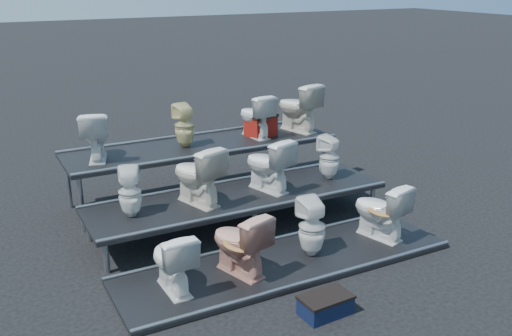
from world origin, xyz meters
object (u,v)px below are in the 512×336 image
toilet_6 (268,164)px  toilet_9 (184,126)px  red_crate (261,126)px  toilet_2 (312,227)px  toilet_5 (197,175)px  toilet_1 (239,242)px  toilet_11 (298,107)px  toilet_7 (329,157)px  toilet_3 (380,210)px  toilet_8 (95,135)px  toilet_4 (130,192)px  step_stool (325,306)px  toilet_10 (255,116)px  toilet_0 (172,260)px

toilet_6 → toilet_9: toilet_9 is taller
toilet_9 → red_crate: toilet_9 is taller
toilet_2 → toilet_6: toilet_6 is taller
toilet_2 → toilet_5: size_ratio=0.91×
toilet_1 → toilet_6: size_ratio=1.01×
toilet_5 → toilet_11: 2.72m
toilet_5 → toilet_7: size_ratio=1.23×
toilet_2 → toilet_11: 3.06m
toilet_3 → toilet_8: size_ratio=1.08×
toilet_4 → toilet_8: bearing=-71.4°
toilet_4 → toilet_9: toilet_9 is taller
toilet_8 → red_crate: 2.67m
toilet_8 → step_stool: (1.43, -3.71, -1.12)m
toilet_1 → toilet_11: bearing=-149.3°
toilet_1 → toilet_10: size_ratio=1.10×
toilet_4 → red_crate: red_crate is taller
toilet_2 → toilet_4: (-1.88, 1.30, 0.35)m
toilet_11 → toilet_0: bearing=25.8°
toilet_3 → toilet_6: (-0.97, 1.30, 0.40)m
toilet_3 → toilet_4: 3.23m
toilet_0 → step_stool: bearing=137.5°
toilet_5 → toilet_11: bearing=-167.9°
toilet_5 → step_stool: bearing=83.3°
toilet_8 → toilet_9: size_ratio=1.06×
toilet_6 → toilet_3: bearing=111.0°
toilet_5 → toilet_8: bearing=-69.2°
toilet_10 → toilet_11: size_ratio=0.86×
toilet_2 → toilet_8: size_ratio=1.04×
toilet_10 → toilet_11: bearing=174.3°
toilet_9 → toilet_2: bearing=98.3°
toilet_4 → toilet_8: (-0.09, 1.30, 0.43)m
toilet_9 → toilet_11: toilet_11 is taller
toilet_9 → toilet_10: toilet_10 is taller
toilet_5 → toilet_4: bearing=-16.8°
toilet_4 → toilet_7: (3.02, 0.00, 0.01)m
toilet_6 → toilet_9: 1.53m
toilet_0 → toilet_3: size_ratio=0.94×
toilet_8 → toilet_11: toilet_11 is taller
toilet_9 → toilet_10: size_ratio=0.95×
toilet_4 → toilet_6: 1.98m
toilet_4 → toilet_10: 2.81m
toilet_1 → step_stool: (0.45, -1.11, -0.35)m
toilet_1 → toilet_6: (1.09, 1.30, 0.40)m
step_stool → toilet_8: bearing=108.1°
toilet_9 → toilet_10: (1.21, 0.00, 0.02)m
toilet_9 → toilet_5: bearing=70.0°
toilet_5 → toilet_8: 1.68m
toilet_4 → toilet_5: size_ratio=0.80×
toilet_2 → toilet_6: bearing=-90.6°
toilet_1 → toilet_11: toilet_11 is taller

